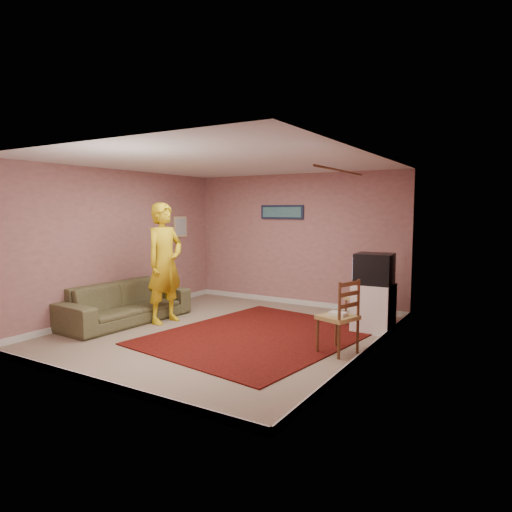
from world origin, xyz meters
The scene contains 26 objects.
ground centered at (0.00, 0.00, 0.00)m, with size 5.00×5.00×0.00m, color gray.
wall_back centered at (0.00, 2.50, 1.30)m, with size 4.50×0.02×2.60m, color #A7726E.
wall_front centered at (0.00, -2.50, 1.30)m, with size 4.50×0.02×2.60m, color #A7726E.
wall_left centered at (-2.25, 0.00, 1.30)m, with size 0.02×5.00×2.60m, color #A7726E.
wall_right centered at (2.25, 0.00, 1.30)m, with size 0.02×5.00×2.60m, color #A7726E.
ceiling centered at (0.00, 0.00, 2.60)m, with size 4.50×5.00×0.02m, color silver.
baseboard_back centered at (0.00, 2.49, 0.05)m, with size 4.50×0.02×0.10m, color silver.
baseboard_front centered at (0.00, -2.49, 0.05)m, with size 4.50×0.02×0.10m, color silver.
baseboard_left centered at (-2.24, 0.00, 0.05)m, with size 0.02×5.00×0.10m, color silver.
baseboard_right centered at (2.24, 0.00, 0.05)m, with size 0.02×5.00×0.10m, color silver.
window centered at (2.24, -0.90, 1.45)m, with size 0.01×1.10×1.50m, color black.
curtain_sheer centered at (2.23, -1.05, 1.25)m, with size 0.01×0.75×2.10m, color white.
curtain_floral centered at (2.21, -0.35, 1.25)m, with size 0.01×0.35×2.10m, color beige.
curtain_rod centered at (2.20, -0.90, 2.32)m, with size 0.02×0.02×1.40m, color #5A2D1B.
picture_back centered at (-0.30, 2.47, 1.85)m, with size 0.95×0.04×0.28m.
picture_left centered at (-2.22, 1.60, 1.55)m, with size 0.04×0.38×0.42m.
area_rug centered at (0.57, 0.12, 0.01)m, with size 2.61×3.26×0.02m, color black.
tv_cabinet centered at (1.95, 1.30, 0.37)m, with size 0.59×0.53×0.75m, color white.
crt_tv centered at (1.94, 1.30, 0.99)m, with size 0.59×0.53×0.48m.
chair_a centered at (1.67, 1.54, 0.57)m, with size 0.46×0.44×0.51m.
dvd_player centered at (1.67, 1.54, 0.51)m, with size 0.38×0.27×0.06m, color #ADADB2.
blue_throw centered at (1.67, 1.73, 0.76)m, with size 0.35×0.04×0.37m, color #8AB9E3.
chair_b centered at (1.87, -0.04, 0.61)m, with size 0.55×0.56×0.54m.
game_console centered at (1.87, -0.04, 0.53)m, with size 0.22×0.16×0.04m, color white.
sofa centered at (-1.80, -0.32, 0.33)m, with size 2.27×0.89×0.66m, color brown.
person centered at (-1.23, 0.04, 1.01)m, with size 0.73×0.48×2.02m, color gold.
Camera 1 is at (4.01, -5.66, 1.90)m, focal length 32.00 mm.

